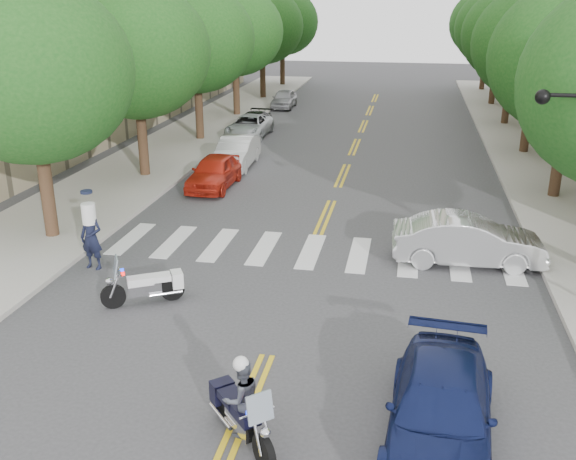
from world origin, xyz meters
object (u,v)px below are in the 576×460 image
(sedan_blue, at_px, (440,410))
(convertible, at_px, (468,240))
(motorcycle_parked, at_px, (150,286))
(motorcycle_police, at_px, (241,403))
(officer_standing, at_px, (91,238))

(sedan_blue, bearing_deg, convertible, 87.24)
(motorcycle_parked, bearing_deg, sedan_blue, -150.49)
(motorcycle_police, height_order, motorcycle_parked, motorcycle_police)
(motorcycle_police, xyz_separation_m, sedan_blue, (3.59, 0.64, -0.12))
(sedan_blue, bearing_deg, officer_standing, 152.18)
(motorcycle_parked, bearing_deg, convertible, -92.59)
(motorcycle_parked, relative_size, convertible, 0.44)
(motorcycle_police, height_order, convertible, motorcycle_police)
(motorcycle_police, relative_size, motorcycle_parked, 0.90)
(motorcycle_parked, height_order, convertible, convertible)
(motorcycle_police, relative_size, convertible, 0.40)
(motorcycle_police, bearing_deg, officer_standing, -88.44)
(motorcycle_parked, xyz_separation_m, officer_standing, (-2.59, 1.88, 0.49))
(motorcycle_parked, xyz_separation_m, sedan_blue, (7.43, -4.42, 0.19))
(motorcycle_parked, relative_size, sedan_blue, 0.43)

